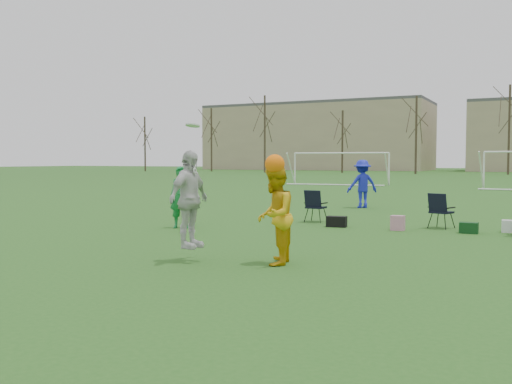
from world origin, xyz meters
The scene contains 7 objects.
ground centered at (0.00, 0.00, 0.00)m, with size 260.00×260.00×0.00m, color #25571B.
fielder_green_near centered at (-5.17, 5.25, 0.86)m, with size 0.62×0.41×1.71m, color #157936.
fielder_blue centered at (-2.55, 13.93, 0.94)m, with size 1.22×0.70×1.88m, color #1A23C4.
center_contest centered at (-1.22, 1.19, 1.03)m, with size 2.21×1.49×2.55m.
sideline_setup centered at (2.83, 8.04, 0.52)m, with size 9.36×1.56×1.71m.
goal_left centered at (-10.00, 34.00, 1.92)m, with size 7.39×0.76×2.46m.
tree_line centered at (0.24, 69.85, 5.09)m, with size 110.28×3.28×11.40m.
Camera 1 is at (3.68, -7.84, 1.88)m, focal length 40.00 mm.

